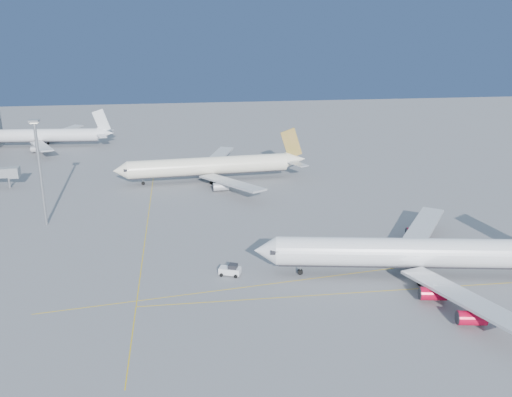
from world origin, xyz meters
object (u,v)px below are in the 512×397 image
airliner_etihad (213,166)px  airliner_third (44,136)px  pushback_tug (231,270)px  light_mast (39,164)px  airliner_virgin (422,253)px

airliner_etihad → airliner_third: size_ratio=1.10×
airliner_etihad → pushback_tug: airliner_etihad is taller
light_mast → airliner_etihad: bearing=37.6°
airliner_virgin → airliner_third: size_ratio=1.21×
airliner_virgin → airliner_third: 177.92m
airliner_etihad → light_mast: 60.65m
pushback_tug → light_mast: bearing=161.1°
airliner_virgin → airliner_third: (-107.93, 141.44, -0.53)m
airliner_virgin → airliner_etihad: (-39.95, 79.91, -0.14)m
airliner_third → airliner_virgin: bearing=-48.7°
airliner_virgin → pushback_tug: bearing=-178.9°
pushback_tug → airliner_etihad: bearing=109.5°
airliner_etihad → airliner_third: (-67.98, 61.53, -0.39)m
airliner_third → light_mast: bearing=-74.0°
airliner_virgin → light_mast: light_mast is taller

